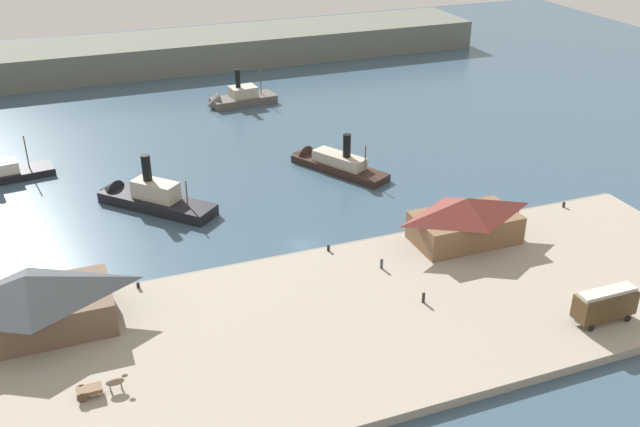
{
  "coord_description": "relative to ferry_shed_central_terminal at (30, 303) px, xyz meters",
  "views": [
    {
      "loc": [
        -32.64,
        -91.58,
        54.49
      ],
      "look_at": [
        4.96,
        5.53,
        2.0
      ],
      "focal_mm": 40.64,
      "sensor_mm": 36.0,
      "label": 1
    }
  ],
  "objects": [
    {
      "name": "pedestrian_walking_east",
      "position": [
        47.82,
        -12.15,
        -3.13
      ],
      "size": [
        0.41,
        0.41,
        1.67
      ],
      "color": "#232328",
      "rests_on": "quay_promenade"
    },
    {
      "name": "ferry_outer_harbor",
      "position": [
        18.72,
        32.69,
        -3.45
      ],
      "size": [
        19.48,
        20.42,
        10.98
      ],
      "color": "black",
      "rests_on": "ground"
    },
    {
      "name": "ferry_approaching_west",
      "position": [
        47.51,
        79.91,
        -3.6
      ],
      "size": [
        17.06,
        7.41,
        10.35
      ],
      "color": "#514C47",
      "rests_on": "ground"
    },
    {
      "name": "ferry_shed_central_terminal",
      "position": [
        0.0,
        0.0,
        0.0
      ],
      "size": [
        19.55,
        11.16,
        7.66
      ],
      "color": "brown",
      "rests_on": "quay_promenade"
    },
    {
      "name": "ground_plane",
      "position": [
        38.99,
        9.95,
        -5.09
      ],
      "size": [
        320.0,
        320.0,
        0.0
      ],
      "primitive_type": "plane",
      "color": "#385166"
    },
    {
      "name": "mooring_post_center_east",
      "position": [
        13.37,
        4.95,
        -3.44
      ],
      "size": [
        0.44,
        0.44,
        0.9
      ],
      "primitive_type": "cylinder",
      "color": "black",
      "rests_on": "quay_promenade"
    },
    {
      "name": "horse_cart",
      "position": [
        6.19,
        -15.24,
        -2.97
      ],
      "size": [
        5.62,
        1.64,
        1.87
      ],
      "color": "brown",
      "rests_on": "quay_promenade"
    },
    {
      "name": "seawall_edge",
      "position": [
        38.99,
        6.35,
        -4.59
      ],
      "size": [
        110.0,
        0.8,
        1.0
      ],
      "primitive_type": "cube",
      "color": "gray",
      "rests_on": "ground"
    },
    {
      "name": "mooring_post_center_west",
      "position": [
        41.26,
        5.07,
        -3.44
      ],
      "size": [
        0.44,
        0.44,
        0.9
      ],
      "primitive_type": "cylinder",
      "color": "black",
      "rests_on": "quay_promenade"
    },
    {
      "name": "ferry_mid_harbor",
      "position": [
        54.03,
        36.62,
        -3.81
      ],
      "size": [
        14.73,
        21.54,
        9.42
      ],
      "color": "black",
      "rests_on": "ground"
    },
    {
      "name": "pedestrian_near_east_shed",
      "position": [
        46.43,
        -2.33,
        -3.13
      ],
      "size": [
        0.41,
        0.41,
        1.67
      ],
      "color": "#33384C",
      "rests_on": "quay_promenade"
    },
    {
      "name": "quay_promenade",
      "position": [
        38.99,
        -12.05,
        -4.49
      ],
      "size": [
        110.0,
        36.0,
        1.2
      ],
      "primitive_type": "cube",
      "color": "#9E9384",
      "rests_on": "ground"
    },
    {
      "name": "ferry_shed_customs_shed",
      "position": [
        61.67,
        0.59,
        -0.27
      ],
      "size": [
        15.92,
        9.08,
        7.12
      ],
      "color": "brown",
      "rests_on": "quay_promenade"
    },
    {
      "name": "mooring_post_east",
      "position": [
        83.26,
        4.54,
        -3.44
      ],
      "size": [
        0.44,
        0.44,
        0.9
      ],
      "primitive_type": "cylinder",
      "color": "black",
      "rests_on": "quay_promenade"
    },
    {
      "name": "mooring_post_west",
      "position": [
        74.18,
        4.66,
        -3.44
      ],
      "size": [
        0.44,
        0.44,
        0.9
      ],
      "primitive_type": "cylinder",
      "color": "black",
      "rests_on": "quay_promenade"
    },
    {
      "name": "street_tram",
      "position": [
        66.91,
        -23.96,
        -1.27
      ],
      "size": [
        8.1,
        2.96,
        4.52
      ],
      "color": "#4C381E",
      "rests_on": "quay_promenade"
    },
    {
      "name": "far_headland",
      "position": [
        38.99,
        119.95,
        -1.09
      ],
      "size": [
        180.0,
        24.0,
        8.0
      ],
      "primitive_type": "cube",
      "color": "#60665B",
      "rests_on": "ground"
    }
  ]
}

